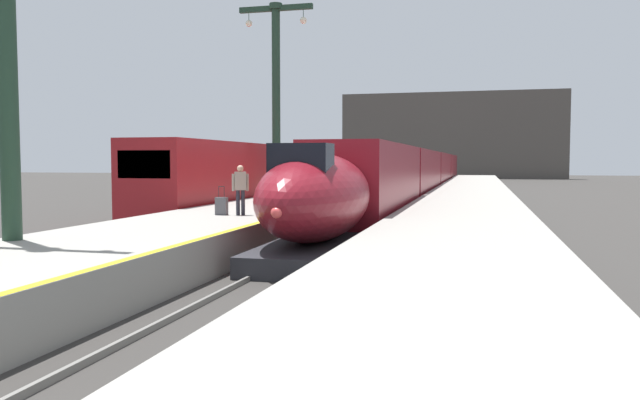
{
  "coord_description": "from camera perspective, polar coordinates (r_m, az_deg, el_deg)",
  "views": [
    {
      "loc": [
        4.61,
        -2.64,
        2.89
      ],
      "look_at": [
        0.3,
        14.21,
        1.8
      ],
      "focal_mm": 35.23,
      "sensor_mm": 36.0,
      "label": 1
    }
  ],
  "objects": [
    {
      "name": "rail_secondary_left",
      "position": [
        33.13,
        -9.7,
        -1.36
      ],
      "size": [
        0.08,
        110.0,
        0.12
      ],
      "primitive_type": "cube",
      "color": "slate",
      "rests_on": "ground"
    },
    {
      "name": "passenger_near_edge",
      "position": [
        21.32,
        -7.24,
        1.27
      ],
      "size": [
        0.53,
        0.36,
        1.69
      ],
      "color": "#23232D",
      "rests_on": "platform_left"
    },
    {
      "name": "regional_train_adjacent",
      "position": [
        42.1,
        -3.25,
        2.55
      ],
      "size": [
        2.85,
        36.6,
        3.8
      ],
      "color": "maroon",
      "rests_on": "ground"
    },
    {
      "name": "rail_main_right",
      "position": [
        30.51,
        7.01,
        -1.76
      ],
      "size": [
        0.08,
        110.0,
        0.12
      ],
      "primitive_type": "cube",
      "color": "slate",
      "rests_on": "ground"
    },
    {
      "name": "platform_left",
      "position": [
        28.82,
        -3.21,
        -1.12
      ],
      "size": [
        4.8,
        110.0,
        1.05
      ],
      "primitive_type": "cube",
      "color": "gray",
      "rests_on": "ground"
    },
    {
      "name": "platform_left_safety_stripe",
      "position": [
        28.18,
        1.22,
        -0.15
      ],
      "size": [
        0.2,
        107.8,
        0.01
      ],
      "primitive_type": "cube",
      "color": "yellow",
      "rests_on": "platform_left"
    },
    {
      "name": "highspeed_train_main",
      "position": [
        51.32,
        9.18,
        2.52
      ],
      "size": [
        2.92,
        76.11,
        3.6
      ],
      "color": "maroon",
      "rests_on": "ground"
    },
    {
      "name": "rail_secondary_right",
      "position": [
        32.55,
        -7.29,
        -1.43
      ],
      "size": [
        0.08,
        110.0,
        0.12
      ],
      "primitive_type": "cube",
      "color": "slate",
      "rests_on": "ground"
    },
    {
      "name": "rolling_suitcase",
      "position": [
        21.52,
        -8.93,
        -0.55
      ],
      "size": [
        0.4,
        0.22,
        0.98
      ],
      "color": "#4C4C51",
      "rests_on": "platform_left"
    },
    {
      "name": "platform_right",
      "position": [
        27.49,
        13.11,
        -1.44
      ],
      "size": [
        4.8,
        110.0,
        1.05
      ],
      "primitive_type": "cube",
      "color": "gray",
      "rests_on": "ground"
    },
    {
      "name": "terminus_back_wall",
      "position": [
        104.82,
        11.86,
        5.76
      ],
      "size": [
        36.0,
        2.0,
        14.0
      ],
      "primitive_type": "cube",
      "color": "#4C4742",
      "rests_on": "ground"
    },
    {
      "name": "rail_main_left",
      "position": [
        30.74,
        4.23,
        -1.7
      ],
      "size": [
        0.08,
        110.0,
        0.12
      ],
      "primitive_type": "cube",
      "color": "slate",
      "rests_on": "ground"
    },
    {
      "name": "station_column_far",
      "position": [
        33.72,
        -4.01,
        10.64
      ],
      "size": [
        4.0,
        0.68,
        10.06
      ],
      "color": "#1E3828",
      "rests_on": "platform_left"
    }
  ]
}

